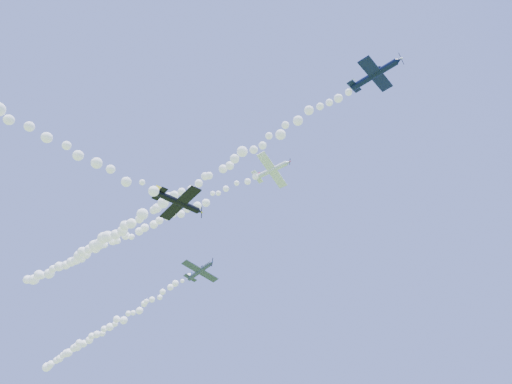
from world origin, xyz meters
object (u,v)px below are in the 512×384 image
Objects in this scene: plane_navy at (375,74)px; plane_black at (180,203)px; plane_white at (272,170)px; plane_grey at (200,271)px.

plane_black is (-27.91, -6.63, -14.54)m from plane_navy.
plane_white is 22.07m from plane_black.
plane_grey is (-46.79, 18.81, -5.99)m from plane_navy.
plane_white reaches higher than plane_black.
plane_black is at bearing -111.41° from plane_white.
plane_black is (18.89, -25.45, -8.54)m from plane_grey.
plane_black is at bearing -41.98° from plane_grey.
plane_white is at bearing 164.25° from plane_navy.
plane_white is 27.32m from plane_grey.
plane_navy is (22.44, -8.39, -0.69)m from plane_white.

